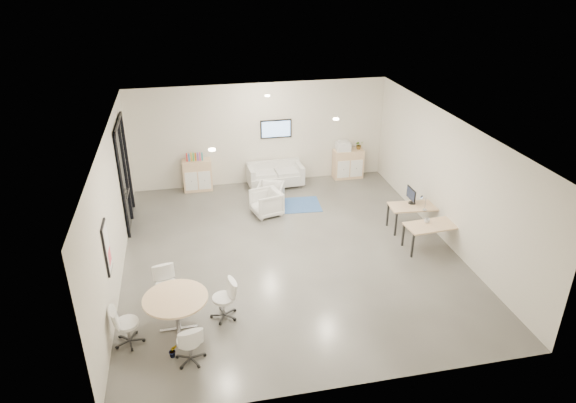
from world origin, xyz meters
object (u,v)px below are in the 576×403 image
(round_table, at_px, (176,301))
(loveseat, at_px, (275,175))
(desk_rear, at_px, (414,208))
(sideboard_right, at_px, (348,164))
(desk_front, at_px, (432,227))
(armchair_left, at_px, (266,202))
(armchair_right, at_px, (271,193))
(sideboard_left, at_px, (197,175))

(round_table, bearing_deg, loveseat, 64.11)
(desk_rear, bearing_deg, sideboard_right, 104.13)
(sideboard_right, bearing_deg, desk_front, -82.87)
(round_table, bearing_deg, desk_front, 16.44)
(loveseat, height_order, desk_front, loveseat)
(sideboard_right, height_order, loveseat, sideboard_right)
(armchair_left, bearing_deg, desk_rear, 52.04)
(loveseat, bearing_deg, desk_front, -59.67)
(armchair_left, distance_m, armchair_right, 0.63)
(desk_front, distance_m, round_table, 6.47)
(sideboard_left, height_order, armchair_right, sideboard_left)
(armchair_left, height_order, desk_rear, armchair_left)
(armchair_left, bearing_deg, round_table, -43.47)
(sideboard_right, xyz_separation_m, round_table, (-5.60, -6.64, 0.20))
(sideboard_right, xyz_separation_m, armchair_left, (-3.08, -2.10, -0.08))
(sideboard_left, xyz_separation_m, armchair_left, (1.80, -2.11, -0.10))
(loveseat, height_order, armchair_left, armchair_left)
(sideboard_left, bearing_deg, desk_front, -41.29)
(desk_rear, relative_size, round_table, 1.07)
(desk_rear, bearing_deg, round_table, -150.20)
(armchair_right, distance_m, desk_front, 4.77)
(armchair_left, height_order, armchair_right, armchair_left)
(sideboard_right, height_order, desk_front, sideboard_right)
(round_table, bearing_deg, armchair_left, 60.86)
(armchair_right, xyz_separation_m, desk_front, (3.45, -3.28, 0.24))
(desk_rear, distance_m, round_table, 6.87)
(desk_rear, xyz_separation_m, desk_front, (-0.02, -1.09, 0.00))
(desk_rear, height_order, round_table, round_table)
(loveseat, distance_m, desk_front, 5.56)
(armchair_right, height_order, round_table, round_table)
(loveseat, relative_size, desk_rear, 1.30)
(sideboard_left, relative_size, armchair_right, 1.34)
(sideboard_right, bearing_deg, loveseat, -175.96)
(armchair_left, xyz_separation_m, desk_front, (3.68, -2.70, 0.22))
(armchair_left, distance_m, desk_front, 4.57)
(sideboard_left, height_order, desk_rear, sideboard_left)
(desk_front, relative_size, round_table, 1.08)
(sideboard_left, distance_m, sideboard_right, 4.88)
(round_table, bearing_deg, sideboard_right, 49.83)
(sideboard_left, xyz_separation_m, sideboard_right, (4.88, -0.00, -0.01))
(sideboard_right, relative_size, desk_rear, 0.71)
(armchair_left, distance_m, desk_rear, 4.04)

